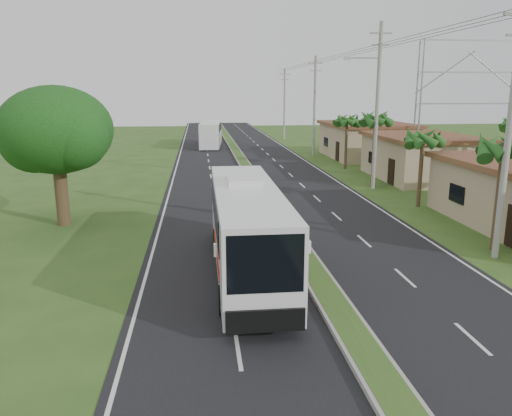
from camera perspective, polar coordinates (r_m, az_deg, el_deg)
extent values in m
plane|color=#2F501D|center=(19.67, 7.11, -8.38)|extent=(180.00, 180.00, 0.00)
cube|color=black|center=(38.69, 0.22, 2.50)|extent=(14.00, 160.00, 0.02)
cube|color=gray|center=(38.68, 0.22, 2.62)|extent=(1.20, 160.00, 0.17)
cube|color=#2F501D|center=(38.66, 0.22, 2.75)|extent=(0.95, 160.00, 0.02)
cube|color=silver|center=(38.51, -9.74, 2.24)|extent=(0.12, 160.00, 0.01)
cube|color=silver|center=(40.02, 9.80, 2.65)|extent=(0.12, 160.00, 0.01)
cube|color=tan|center=(44.18, 18.33, 5.35)|extent=(7.00, 10.00, 3.35)
cube|color=#5C2C20|center=(43.99, 18.50, 7.72)|extent=(7.60, 10.60, 0.32)
cube|color=tan|center=(57.10, 12.49, 7.42)|extent=(8.00, 11.00, 3.50)
cube|color=#5C2C20|center=(56.95, 12.59, 9.33)|extent=(8.60, 11.60, 0.32)
cylinder|color=#473321|center=(25.18, 25.94, 1.09)|extent=(0.26, 0.26, 5.00)
cylinder|color=#473321|center=(33.19, 18.29, 4.04)|extent=(0.26, 0.26, 4.60)
cylinder|color=#473321|center=(39.33, 13.31, 6.28)|extent=(0.26, 0.26, 5.40)
cylinder|color=#473321|center=(48.02, 10.26, 7.26)|extent=(0.26, 0.26, 4.80)
cylinder|color=#473321|center=(39.70, 27.24, 5.09)|extent=(0.26, 0.26, 5.20)
cylinder|color=#473321|center=(29.23, -21.37, 2.04)|extent=(0.70, 0.70, 4.00)
ellipsoid|color=#153B10|center=(28.84, -21.90, 8.29)|extent=(6.00, 6.00, 4.68)
sphere|color=#153B10|center=(30.03, -24.02, 7.30)|extent=(3.80, 3.80, 3.80)
sphere|color=#153B10|center=(27.60, -19.96, 7.64)|extent=(3.40, 3.40, 3.40)
cylinder|color=gray|center=(23.68, 26.93, 7.67)|extent=(0.28, 0.28, 11.00)
cylinder|color=gray|center=(38.05, 13.66, 11.03)|extent=(0.28, 0.28, 12.00)
cube|color=gray|center=(38.24, 14.10, 18.83)|extent=(1.60, 0.12, 0.12)
cube|color=gray|center=(38.16, 14.03, 17.64)|extent=(1.20, 0.10, 0.10)
cube|color=gray|center=(37.71, 12.17, 16.42)|extent=(2.40, 0.10, 0.10)
cylinder|color=gray|center=(57.27, 6.70, 11.42)|extent=(0.28, 0.28, 11.00)
cube|color=gray|center=(57.32, 6.84, 16.12)|extent=(1.60, 0.12, 0.12)
cube|color=gray|center=(57.28, 6.81, 15.32)|extent=(1.20, 0.10, 0.10)
cylinder|color=gray|center=(76.88, 3.27, 11.74)|extent=(0.28, 0.28, 10.50)
cube|color=gray|center=(76.90, 3.31, 15.05)|extent=(1.60, 0.12, 0.12)
cube|color=gray|center=(76.87, 3.30, 14.46)|extent=(1.20, 0.10, 0.10)
cylinder|color=gray|center=(51.91, 18.27, 11.24)|extent=(0.18, 0.18, 12.00)
cylinder|color=gray|center=(52.82, 17.82, 11.29)|extent=(0.18, 0.18, 12.00)
cylinder|color=gray|center=(57.61, 27.08, 10.60)|extent=(0.18, 0.18, 12.00)
cube|color=gray|center=(54.61, 22.91, 10.93)|extent=(10.00, 0.14, 0.14)
cube|color=gray|center=(54.62, 23.20, 14.07)|extent=(10.00, 0.14, 0.14)
cube|color=gray|center=(54.80, 23.50, 17.19)|extent=(10.00, 0.14, 0.14)
cube|color=white|center=(19.78, -1.07, -2.10)|extent=(2.51, 11.78, 3.09)
cube|color=black|center=(20.18, -1.23, 0.20)|extent=(2.55, 9.42, 1.24)
cube|color=black|center=(14.10, 1.07, -6.38)|extent=(2.21, 0.15, 1.73)
cube|color=#B2160E|center=(18.83, -0.74, -4.85)|extent=(2.53, 5.11, 0.54)
cube|color=yellow|center=(20.30, -1.14, -4.23)|extent=(2.52, 2.95, 0.25)
cube|color=white|center=(20.55, -1.39, 3.29)|extent=(1.38, 2.36, 0.27)
cylinder|color=black|center=(16.69, -3.73, -10.48)|extent=(0.32, 1.02, 1.02)
cylinder|color=black|center=(16.91, 3.91, -10.15)|extent=(0.32, 1.02, 1.02)
cylinder|color=black|center=(23.14, -4.50, -3.65)|extent=(0.32, 1.02, 1.02)
cylinder|color=black|center=(23.30, 0.96, -3.49)|extent=(0.32, 1.02, 1.02)
cube|color=white|center=(67.15, -5.15, 8.45)|extent=(3.29, 11.27, 3.09)
cube|color=black|center=(67.56, -5.14, 9.27)|extent=(3.11, 8.39, 1.05)
cube|color=orange|center=(66.24, -5.18, 7.88)|extent=(2.88, 5.50, 0.34)
cylinder|color=black|center=(62.77, -6.33, 6.97)|extent=(0.36, 0.95, 0.93)
cylinder|color=black|center=(62.65, -4.37, 7.00)|extent=(0.36, 0.95, 0.93)
cylinder|color=black|center=(71.41, -5.81, 7.73)|extent=(0.36, 0.95, 0.93)
cylinder|color=black|center=(71.30, -4.09, 7.76)|extent=(0.36, 0.95, 0.93)
imported|color=black|center=(28.83, 0.06, -0.04)|extent=(2.05, 0.79, 1.20)
imported|color=maroon|center=(28.64, 0.06, 1.73)|extent=(0.75, 0.54, 1.91)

